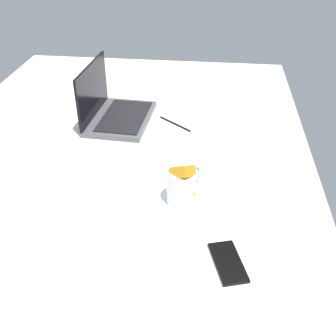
{
  "coord_description": "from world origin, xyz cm",
  "views": [
    {
      "loc": [
        -129.1,
        -33.21,
        94.86
      ],
      "look_at": [
        -25.2,
        -21.16,
        24.0
      ],
      "focal_mm": 43.26,
      "sensor_mm": 36.0,
      "label": 1
    }
  ],
  "objects": [
    {
      "name": "bed_mattress",
      "position": [
        0.0,
        0.0,
        9.0
      ],
      "size": [
        180.0,
        140.0,
        18.0
      ],
      "primitive_type": "cube",
      "color": "white",
      "rests_on": "ground"
    },
    {
      "name": "laptop",
      "position": [
        16.0,
        5.98,
        22.41
      ],
      "size": [
        34.28,
        24.88,
        23.0
      ],
      "rotation": [
        0.0,
        0.0,
        -0.06
      ],
      "color": "#4C4C51",
      "rests_on": "bed_mattress"
    },
    {
      "name": "snack_cup",
      "position": [
        -34.24,
        -26.67,
        24.11
      ],
      "size": [
        9.0,
        9.23,
        14.75
      ],
      "color": "silver",
      "rests_on": "bed_mattress"
    },
    {
      "name": "cell_phone",
      "position": [
        -57.21,
        -39.99,
        18.4
      ],
      "size": [
        15.39,
        10.64,
        0.8
      ],
      "primitive_type": "cube",
      "rotation": [
        0.0,
        0.0,
        5.01
      ],
      "color": "black",
      "rests_on": "bed_mattress"
    },
    {
      "name": "charger_cable",
      "position": [
        14.97,
        -19.29,
        18.3
      ],
      "size": [
        11.25,
        13.52,
        0.6
      ],
      "primitive_type": "cube",
      "rotation": [
        0.0,
        0.0,
        0.88
      ],
      "color": "black",
      "rests_on": "bed_mattress"
    }
  ]
}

